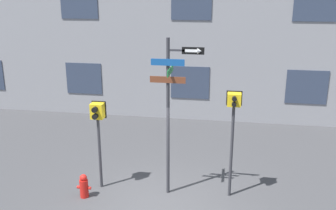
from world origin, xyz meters
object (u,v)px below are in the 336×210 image
object	(u,v)px
pedestrian_signal_left	(98,121)
pedestrian_signal_right	(233,116)
street_sign_pole	(171,104)
fire_hydrant	(84,186)

from	to	relation	value
pedestrian_signal_left	pedestrian_signal_right	world-z (taller)	pedestrian_signal_right
pedestrian_signal_left	pedestrian_signal_right	size ratio (longest dim) A/B	0.86
street_sign_pole	pedestrian_signal_right	world-z (taller)	street_sign_pole
pedestrian_signal_left	pedestrian_signal_right	xyz separation A→B (m)	(3.64, 0.14, 0.28)
street_sign_pole	pedestrian_signal_left	bearing A→B (deg)	-179.71
pedestrian_signal_left	fire_hydrant	world-z (taller)	pedestrian_signal_left
pedestrian_signal_left	pedestrian_signal_right	distance (m)	3.66
street_sign_pole	fire_hydrant	world-z (taller)	street_sign_pole
street_sign_pole	pedestrian_signal_right	size ratio (longest dim) A/B	1.46
pedestrian_signal_left	fire_hydrant	size ratio (longest dim) A/B	3.77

